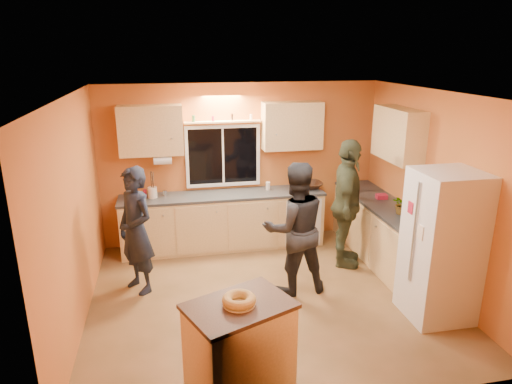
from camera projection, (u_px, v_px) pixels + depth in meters
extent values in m
plane|color=brown|center=(268.00, 296.00, 5.96)|extent=(4.50, 4.50, 0.00)
cube|color=#C96733|center=(241.00, 164.00, 7.44)|extent=(4.50, 0.04, 2.60)
cube|color=#C96733|center=(324.00, 280.00, 3.70)|extent=(4.50, 0.04, 2.60)
cube|color=#C96733|center=(75.00, 215.00, 5.15)|extent=(0.04, 4.00, 2.60)
cube|color=#C96733|center=(435.00, 192.00, 6.00)|extent=(0.04, 4.00, 2.60)
cube|color=white|center=(270.00, 94.00, 5.18)|extent=(4.50, 4.00, 0.02)
cube|color=black|center=(223.00, 156.00, 7.33)|extent=(1.10, 0.02, 0.90)
cube|color=white|center=(223.00, 156.00, 7.31)|extent=(1.20, 0.04, 1.00)
cube|color=tan|center=(151.00, 130.00, 6.84)|extent=(0.95, 0.33, 0.75)
cube|color=tan|center=(292.00, 126.00, 7.25)|extent=(0.95, 0.33, 0.75)
cube|color=tan|center=(398.00, 134.00, 6.53)|extent=(0.33, 1.00, 0.75)
cylinder|color=silver|center=(163.00, 161.00, 6.89)|extent=(0.27, 0.12, 0.12)
cube|color=tan|center=(224.00, 222.00, 7.36)|extent=(3.20, 0.60, 0.86)
cube|color=#282B2D|center=(223.00, 195.00, 7.22)|extent=(3.24, 0.62, 0.04)
cube|color=tan|center=(357.00, 212.00, 7.79)|extent=(0.60, 0.60, 0.86)
cube|color=#282B2D|center=(359.00, 187.00, 7.66)|extent=(0.62, 0.62, 0.04)
cube|color=tan|center=(390.00, 239.00, 6.67)|extent=(0.60, 1.80, 0.86)
cube|color=#282B2D|center=(393.00, 211.00, 6.53)|extent=(0.62, 1.84, 0.04)
cube|color=silver|center=(442.00, 246.00, 5.30)|extent=(0.72, 0.70, 1.80)
cube|color=tan|center=(240.00, 349.00, 4.23)|extent=(1.06, 0.90, 0.87)
cube|color=black|center=(239.00, 306.00, 4.09)|extent=(1.11, 0.95, 0.04)
torus|color=#B29149|center=(239.00, 300.00, 4.07)|extent=(0.31, 0.31, 0.09)
imported|color=black|center=(136.00, 231.00, 5.90)|extent=(0.69, 0.74, 1.69)
imported|color=black|center=(295.00, 228.00, 5.88)|extent=(0.89, 0.71, 1.76)
imported|color=#303421|center=(347.00, 204.00, 6.60)|extent=(0.84, 1.20, 1.90)
imported|color=black|center=(310.00, 185.00, 7.51)|extent=(0.43, 0.43, 0.10)
cylinder|color=beige|center=(153.00, 192.00, 7.01)|extent=(0.14, 0.14, 0.17)
imported|color=gray|center=(402.00, 204.00, 6.31)|extent=(0.33, 0.31, 0.29)
cube|color=maroon|center=(382.00, 197.00, 6.98)|extent=(0.17, 0.14, 0.07)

